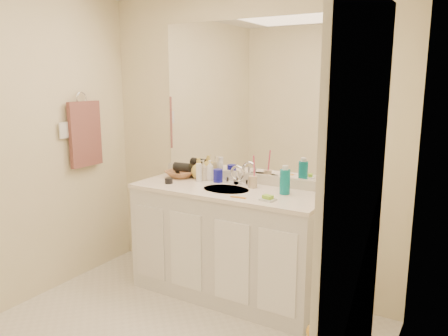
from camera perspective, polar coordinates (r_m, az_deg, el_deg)
name	(u,v)px	position (r m, az deg, el deg)	size (l,w,h in m)	color
wall_back	(244,143)	(3.54, 2.68, 3.29)	(2.60, 0.02, 2.40)	#F1E5BD
wall_right	(376,205)	(1.89, 19.27, -4.61)	(0.02, 2.60, 2.40)	#F1E5BD
vanity_cabinet	(227,244)	(3.50, 0.42, -9.93)	(1.50, 0.55, 0.85)	silver
countertop	(227,190)	(3.37, 0.43, -2.94)	(1.52, 0.57, 0.03)	white
backsplash	(243,177)	(3.58, 2.53, -1.19)	(1.52, 0.03, 0.08)	beige
sink_basin	(226,191)	(3.35, 0.26, -2.96)	(0.37, 0.37, 0.02)	#B8B4A1
faucet	(237,178)	(3.49, 1.76, -1.26)	(0.02, 0.02, 0.11)	silver
mirror	(244,98)	(3.50, 2.69, 9.12)	(1.48, 0.01, 1.20)	white
blue_mug	(218,176)	(3.56, -0.79, -1.01)	(0.08, 0.08, 0.11)	#1719A3
tan_cup	(253,182)	(3.39, 3.78, -1.81)	(0.07, 0.07, 0.09)	#D0B493
toothbrush	(254,169)	(3.36, 3.95, -0.10)	(0.01, 0.01, 0.21)	#E83D69
mouthwash_bottle	(285,182)	(3.22, 7.96, -1.80)	(0.08, 0.08, 0.18)	#0B818B
soap_dish	(268,199)	(3.05, 5.75, -4.11)	(0.10, 0.08, 0.01)	silver
green_soap	(268,197)	(3.05, 5.75, -3.78)	(0.07, 0.05, 0.02)	#8ACB31
orange_comb	(238,197)	(3.11, 1.89, -3.85)	(0.12, 0.02, 0.00)	orange
dark_jar	(169,181)	(3.55, -7.23, -1.66)	(0.06, 0.06, 0.04)	black
extra_white_bottle	(199,173)	(3.59, -3.31, -0.60)	(0.05, 0.05, 0.15)	white
soap_bottle_white	(210,170)	(3.64, -1.83, -0.27)	(0.06, 0.06, 0.17)	white
soap_bottle_cream	(203,170)	(3.65, -2.73, -0.23)	(0.08, 0.08, 0.17)	beige
soap_bottle_yellow	(199,168)	(3.70, -3.31, -0.03)	(0.13, 0.13, 0.17)	#E8CC5A
wicker_basket	(181,174)	(3.76, -5.65, -0.76)	(0.25, 0.25, 0.06)	#9C653F
hair_dryer	(183,167)	(3.73, -5.42, 0.10)	(0.08, 0.08, 0.15)	black
towel_ring	(81,98)	(3.88, -18.14, 8.66)	(0.11, 0.11, 0.01)	silver
hand_towel	(85,134)	(3.89, -17.67, 4.25)	(0.04, 0.32, 0.55)	brown
switch_plate	(64,130)	(3.77, -20.20, 4.64)	(0.01, 0.09, 0.13)	silver
door	(351,278)	(1.69, 16.29, -13.64)	(0.02, 0.82, 2.00)	silver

